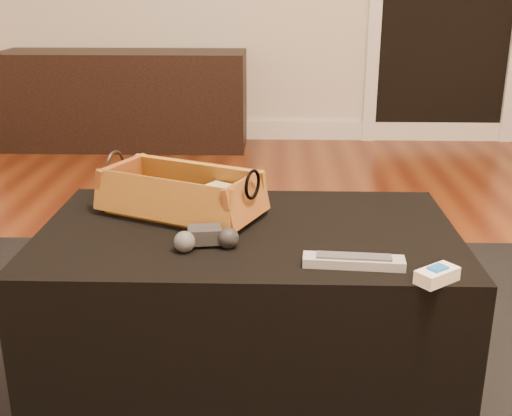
{
  "coord_description": "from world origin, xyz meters",
  "views": [
    {
      "loc": [
        0.23,
        -1.48,
        0.99
      ],
      "look_at": [
        0.19,
        -0.06,
        0.49
      ],
      "focal_mm": 45.0,
      "sensor_mm": 36.0,
      "label": 1
    }
  ],
  "objects_px": {
    "ottoman": "(248,306)",
    "wicker_basket": "(181,196)",
    "game_controller": "(206,238)",
    "cream_gadget": "(437,275)",
    "tv_remote": "(171,205)",
    "silver_remote": "(354,261)",
    "media_cabinet": "(125,100)"
  },
  "relations": [
    {
      "from": "ottoman",
      "to": "wicker_basket",
      "type": "xyz_separation_m",
      "value": [
        -0.17,
        0.1,
        0.26
      ]
    },
    {
      "from": "game_controller",
      "to": "cream_gadget",
      "type": "bearing_deg",
      "value": -18.53
    },
    {
      "from": "wicker_basket",
      "to": "cream_gadget",
      "type": "distance_m",
      "value": 0.68
    },
    {
      "from": "tv_remote",
      "to": "ottoman",
      "type": "bearing_deg",
      "value": -6.7
    },
    {
      "from": "game_controller",
      "to": "cream_gadget",
      "type": "xyz_separation_m",
      "value": [
        0.47,
        -0.16,
        -0.01
      ]
    },
    {
      "from": "tv_remote",
      "to": "silver_remote",
      "type": "relative_size",
      "value": 1.0
    },
    {
      "from": "game_controller",
      "to": "cream_gadget",
      "type": "distance_m",
      "value": 0.5
    },
    {
      "from": "ottoman",
      "to": "silver_remote",
      "type": "bearing_deg",
      "value": -42.26
    },
    {
      "from": "silver_remote",
      "to": "cream_gadget",
      "type": "bearing_deg",
      "value": -24.34
    },
    {
      "from": "tv_remote",
      "to": "wicker_basket",
      "type": "bearing_deg",
      "value": 30.87
    },
    {
      "from": "media_cabinet",
      "to": "cream_gadget",
      "type": "relative_size",
      "value": 15.54
    },
    {
      "from": "silver_remote",
      "to": "cream_gadget",
      "type": "distance_m",
      "value": 0.17
    },
    {
      "from": "tv_remote",
      "to": "silver_remote",
      "type": "height_order",
      "value": "tv_remote"
    },
    {
      "from": "game_controller",
      "to": "tv_remote",
      "type": "bearing_deg",
      "value": 117.25
    },
    {
      "from": "media_cabinet",
      "to": "ottoman",
      "type": "height_order",
      "value": "media_cabinet"
    },
    {
      "from": "tv_remote",
      "to": "cream_gadget",
      "type": "xyz_separation_m",
      "value": [
        0.59,
        -0.37,
        -0.01
      ]
    },
    {
      "from": "silver_remote",
      "to": "tv_remote",
      "type": "bearing_deg",
      "value": 144.78
    },
    {
      "from": "ottoman",
      "to": "game_controller",
      "type": "bearing_deg",
      "value": -126.46
    },
    {
      "from": "media_cabinet",
      "to": "wicker_basket",
      "type": "distance_m",
      "value": 2.56
    },
    {
      "from": "ottoman",
      "to": "tv_remote",
      "type": "xyz_separation_m",
      "value": [
        -0.2,
        0.09,
        0.24
      ]
    },
    {
      "from": "media_cabinet",
      "to": "cream_gadget",
      "type": "height_order",
      "value": "media_cabinet"
    },
    {
      "from": "media_cabinet",
      "to": "ottoman",
      "type": "distance_m",
      "value": 2.7
    },
    {
      "from": "ottoman",
      "to": "game_controller",
      "type": "relative_size",
      "value": 6.55
    },
    {
      "from": "media_cabinet",
      "to": "ottoman",
      "type": "relative_size",
      "value": 1.51
    },
    {
      "from": "tv_remote",
      "to": "game_controller",
      "type": "xyz_separation_m",
      "value": [
        0.11,
        -0.21,
        -0.0
      ]
    },
    {
      "from": "ottoman",
      "to": "silver_remote",
      "type": "distance_m",
      "value": 0.38
    },
    {
      "from": "ottoman",
      "to": "tv_remote",
      "type": "height_order",
      "value": "tv_remote"
    },
    {
      "from": "tv_remote",
      "to": "game_controller",
      "type": "bearing_deg",
      "value": -44.16
    },
    {
      "from": "wicker_basket",
      "to": "silver_remote",
      "type": "xyz_separation_m",
      "value": [
        0.4,
        -0.31,
        -0.04
      ]
    },
    {
      "from": "ottoman",
      "to": "wicker_basket",
      "type": "bearing_deg",
      "value": 150.25
    },
    {
      "from": "media_cabinet",
      "to": "tv_remote",
      "type": "relative_size",
      "value": 7.02
    },
    {
      "from": "game_controller",
      "to": "wicker_basket",
      "type": "bearing_deg",
      "value": 111.22
    }
  ]
}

